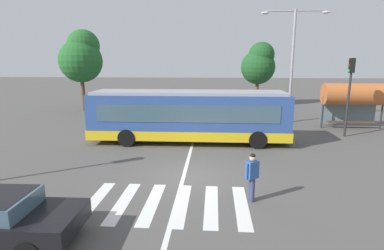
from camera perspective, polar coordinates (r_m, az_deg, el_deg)
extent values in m
plane|color=#514F4C|center=(12.86, -0.59, -9.68)|extent=(160.00, 160.00, 0.00)
cylinder|color=black|center=(19.28, 11.31, -1.00)|extent=(1.00, 0.31, 1.00)
cylinder|color=black|center=(17.02, 12.36, -2.76)|extent=(1.00, 0.31, 1.00)
cylinder|color=black|center=(19.66, -10.45, -0.71)|extent=(1.00, 0.31, 1.00)
cylinder|color=black|center=(17.46, -12.27, -2.39)|extent=(1.00, 0.31, 1.00)
cube|color=#2D4C8E|center=(17.76, -0.62, 1.84)|extent=(11.53, 2.71, 2.55)
cube|color=gold|center=(17.96, -0.62, -1.30)|extent=(11.65, 2.73, 0.55)
cube|color=#3D5666|center=(17.71, -0.63, 2.82)|extent=(10.15, 2.74, 0.96)
cube|color=#3D5666|center=(18.25, 17.71, 2.19)|extent=(0.07, 2.24, 1.63)
cube|color=black|center=(18.13, 17.89, 4.97)|extent=(0.09, 1.94, 0.28)
cube|color=#99999E|center=(17.58, -0.63, 6.19)|extent=(11.07, 2.50, 0.16)
cube|color=#28282B|center=(18.55, 17.78, -2.08)|extent=(0.15, 2.55, 0.36)
cylinder|color=#333856|center=(10.79, 11.01, -11.83)|extent=(0.16, 0.16, 0.85)
cylinder|color=#333856|center=(10.72, 11.38, -12.01)|extent=(0.16, 0.16, 0.85)
cube|color=#2D569E|center=(10.49, 11.35, -8.30)|extent=(0.48, 0.44, 0.60)
cylinder|color=#2D569E|center=(10.35, 10.34, -8.71)|extent=(0.10, 0.10, 0.55)
cylinder|color=#2D569E|center=(10.65, 12.32, -8.19)|extent=(0.10, 0.10, 0.55)
sphere|color=tan|center=(10.36, 11.44, -6.17)|extent=(0.22, 0.22, 0.22)
sphere|color=black|center=(10.34, 11.46, -5.82)|extent=(0.19, 0.19, 0.19)
cylinder|color=black|center=(9.86, -23.41, -15.71)|extent=(0.64, 0.22, 0.64)
cylinder|color=black|center=(27.80, -12.41, 2.51)|extent=(0.22, 0.65, 0.64)
cylinder|color=black|center=(27.43, -9.02, 2.51)|extent=(0.22, 0.65, 0.64)
cylinder|color=black|center=(25.15, -13.98, 1.46)|extent=(0.22, 0.65, 0.64)
cylinder|color=black|center=(24.74, -10.26, 1.45)|extent=(0.22, 0.65, 0.64)
cube|color=#234293|center=(26.22, -11.42, 2.70)|extent=(1.98, 4.56, 0.52)
cube|color=#3D5666|center=(26.06, -11.51, 3.71)|extent=(1.68, 2.22, 0.44)
cube|color=#234293|center=(26.03, -11.53, 4.11)|extent=(1.60, 2.03, 0.09)
cylinder|color=black|center=(27.17, -7.10, 2.48)|extent=(0.23, 0.65, 0.64)
cylinder|color=black|center=(26.98, -3.58, 2.48)|extent=(0.23, 0.65, 0.64)
cylinder|color=black|center=(24.46, -8.06, 1.41)|extent=(0.23, 0.65, 0.64)
cylinder|color=black|center=(24.24, -4.15, 1.40)|extent=(0.23, 0.65, 0.64)
cube|color=#38383D|center=(25.65, -5.72, 2.67)|extent=(2.04, 4.58, 0.52)
cube|color=#3D5666|center=(25.48, -5.77, 3.71)|extent=(1.71, 2.24, 0.44)
cube|color=#38383D|center=(25.46, -5.78, 4.12)|extent=(1.62, 2.05, 0.09)
cylinder|color=black|center=(27.08, -1.01, 2.54)|extent=(0.23, 0.65, 0.64)
cylinder|color=black|center=(27.05, 2.54, 2.52)|extent=(0.23, 0.65, 0.64)
cylinder|color=black|center=(24.33, -1.31, 1.47)|extent=(0.23, 0.65, 0.64)
cylinder|color=black|center=(24.30, 2.63, 1.44)|extent=(0.23, 0.65, 0.64)
cube|color=#B7BABF|center=(25.62, 0.72, 2.73)|extent=(2.02, 4.58, 0.52)
cube|color=#3D5666|center=(25.46, 0.72, 3.76)|extent=(1.70, 2.23, 0.44)
cube|color=#B7BABF|center=(25.44, 0.72, 4.17)|extent=(1.62, 2.05, 0.09)
cylinder|color=black|center=(26.30, 4.81, 2.22)|extent=(0.23, 0.65, 0.64)
cylinder|color=black|center=(26.45, 8.43, 2.19)|extent=(0.23, 0.65, 0.64)
cylinder|color=black|center=(23.56, 5.19, 1.07)|extent=(0.23, 0.65, 0.64)
cylinder|color=black|center=(23.73, 9.22, 1.05)|extent=(0.23, 0.65, 0.64)
cube|color=white|center=(24.94, 6.92, 2.39)|extent=(2.03, 4.58, 0.52)
cube|color=#3D5666|center=(24.78, 6.97, 3.45)|extent=(1.70, 2.23, 0.44)
cube|color=white|center=(24.75, 6.98, 3.87)|extent=(1.62, 2.05, 0.09)
cylinder|color=black|center=(26.79, 10.49, 2.24)|extent=(0.22, 0.64, 0.64)
cylinder|color=black|center=(27.06, 14.01, 2.18)|extent=(0.22, 0.64, 0.64)
cylinder|color=black|center=(24.07, 11.36, 1.12)|extent=(0.22, 0.64, 0.64)
cylinder|color=black|center=(24.38, 15.25, 1.06)|extent=(0.22, 0.64, 0.64)
cube|color=black|center=(25.50, 12.79, 2.39)|extent=(1.94, 4.55, 0.52)
cube|color=#3D5666|center=(25.34, 12.88, 3.42)|extent=(1.66, 2.20, 0.44)
cube|color=black|center=(25.32, 12.90, 3.84)|extent=(1.58, 2.02, 0.09)
cylinder|color=#28282B|center=(21.45, 27.43, 3.34)|extent=(0.14, 0.14, 4.06)
cube|color=black|center=(21.28, 28.07, 9.94)|extent=(0.28, 0.32, 0.90)
cylinder|color=#410907|center=(21.22, 27.72, 10.71)|extent=(0.04, 0.20, 0.20)
cylinder|color=#463707|center=(21.22, 27.64, 9.90)|extent=(0.04, 0.20, 0.20)
cylinder|color=green|center=(21.22, 27.56, 9.10)|extent=(0.04, 0.20, 0.20)
cylinder|color=#28282B|center=(23.69, 23.53, 2.22)|extent=(0.12, 0.12, 2.30)
cylinder|color=#28282B|center=(25.34, 32.32, 1.94)|extent=(0.12, 0.12, 2.30)
cube|color=slate|center=(25.06, 27.47, 2.62)|extent=(3.94, 0.04, 1.93)
cylinder|color=#BC602D|center=(24.29, 28.38, 5.17)|extent=(4.19, 1.54, 1.54)
cube|color=#4C3823|center=(24.56, 27.91, 0.47)|extent=(3.28, 0.36, 0.08)
cylinder|color=#939399|center=(24.71, 18.42, 10.29)|extent=(0.20, 0.20, 8.57)
cylinder|color=#939399|center=(25.26, 21.65, 19.53)|extent=(2.21, 0.10, 0.10)
ellipsoid|color=silver|center=(25.57, 24.12, 18.94)|extent=(0.60, 0.32, 0.20)
cylinder|color=#939399|center=(24.74, 16.44, 20.04)|extent=(2.21, 0.10, 0.10)
ellipsoid|color=silver|center=(24.53, 13.73, 19.95)|extent=(0.60, 0.32, 0.20)
cylinder|color=brown|center=(30.97, -19.93, 5.59)|extent=(0.36, 0.36, 3.40)
sphere|color=#236028|center=(30.82, -20.35, 11.33)|extent=(4.02, 4.02, 4.02)
sphere|color=#236028|center=(31.08, -19.91, 13.96)|extent=(3.02, 3.02, 3.02)
cylinder|color=brown|center=(33.99, 12.20, 6.09)|extent=(0.36, 0.36, 2.87)
sphere|color=#1E5123|center=(33.83, 12.40, 10.67)|extent=(3.67, 3.67, 3.67)
sphere|color=#1E5123|center=(33.76, 13.04, 12.82)|extent=(2.75, 2.75, 2.75)
cube|color=silver|center=(11.25, -17.98, -13.56)|extent=(0.45, 3.14, 0.01)
cube|color=silver|center=(10.92, -12.92, -14.05)|extent=(0.45, 3.14, 0.01)
cube|color=silver|center=(10.68, -7.57, -14.46)|extent=(0.45, 3.14, 0.01)
cube|color=silver|center=(10.54, -2.00, -14.76)|extent=(0.45, 3.14, 0.01)
cube|color=silver|center=(10.48, 3.68, -14.92)|extent=(0.45, 3.14, 0.01)
cube|color=silver|center=(10.53, 9.38, -14.94)|extent=(0.45, 3.14, 0.01)
cube|color=silver|center=(14.74, -0.80, -6.79)|extent=(0.16, 24.00, 0.01)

